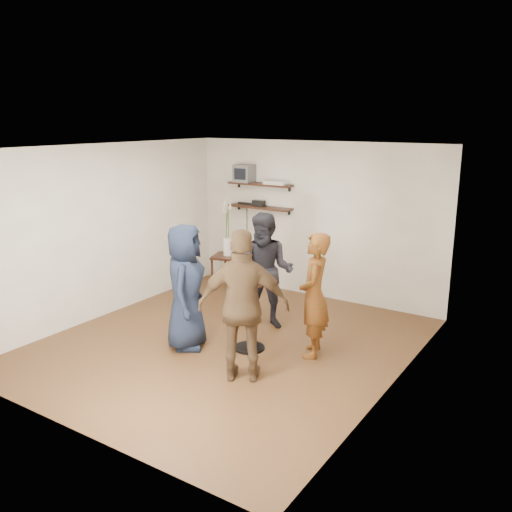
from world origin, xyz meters
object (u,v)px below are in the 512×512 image
at_px(radio, 259,203).
at_px(person_dark, 266,271).
at_px(side_table, 228,261).
at_px(person_brown, 244,306).
at_px(drinks_table, 249,304).
at_px(person_navy, 185,287).
at_px(crt_monitor, 245,173).
at_px(dvd_deck, 276,183).
at_px(person_plaid, 314,295).

xyz_separation_m(radio, person_dark, (1.13, -1.55, -0.68)).
distance_m(radio, person_dark, 2.03).
relative_size(side_table, person_brown, 0.35).
xyz_separation_m(drinks_table, person_navy, (-0.74, -0.38, 0.21)).
height_order(radio, person_brown, person_brown).
relative_size(person_dark, person_brown, 0.94).
bearing_deg(person_brown, person_navy, -46.11).
bearing_deg(drinks_table, side_table, 131.96).
distance_m(crt_monitor, side_table, 1.56).
xyz_separation_m(crt_monitor, dvd_deck, (0.65, 0.00, -0.12)).
xyz_separation_m(radio, side_table, (-0.42, -0.35, -1.02)).
bearing_deg(drinks_table, person_navy, -152.85).
relative_size(side_table, person_navy, 0.38).
height_order(person_plaid, person_dark, person_dark).
xyz_separation_m(dvd_deck, person_dark, (0.77, -1.55, -1.06)).
bearing_deg(radio, crt_monitor, 180.00).
bearing_deg(side_table, person_navy, -66.14).
relative_size(dvd_deck, person_navy, 0.24).
bearing_deg(person_navy, person_dark, -50.17).
xyz_separation_m(drinks_table, person_brown, (0.41, -0.73, 0.27)).
bearing_deg(side_table, dvd_deck, 24.41).
relative_size(radio, person_plaid, 0.14).
distance_m(radio, person_brown, 3.60).
bearing_deg(person_navy, side_table, -3.29).
bearing_deg(radio, drinks_table, -59.71).
height_order(dvd_deck, drinks_table, dvd_deck).
height_order(person_navy, person_brown, person_brown).
relative_size(crt_monitor, radio, 1.45).
bearing_deg(person_dark, side_table, 125.60).
distance_m(crt_monitor, dvd_deck, 0.66).
relative_size(radio, person_dark, 0.13).
xyz_separation_m(radio, drinks_table, (1.37, -2.34, -0.90)).
relative_size(person_dark, person_navy, 1.01).
distance_m(crt_monitor, person_dark, 2.41).
height_order(drinks_table, person_plaid, person_plaid).
distance_m(drinks_table, person_dark, 0.86).
xyz_separation_m(person_plaid, person_brown, (-0.37, -1.03, 0.09)).
distance_m(radio, person_navy, 2.88).
relative_size(crt_monitor, person_brown, 0.18).
distance_m(person_plaid, person_brown, 1.10).
distance_m(crt_monitor, radio, 0.58).
height_order(side_table, person_dark, person_dark).
relative_size(radio, drinks_table, 0.23).
height_order(radio, drinks_table, radio).
bearing_deg(person_dark, person_brown, -83.71).
height_order(crt_monitor, person_plaid, crt_monitor).
height_order(dvd_deck, side_table, dvd_deck).
relative_size(dvd_deck, drinks_table, 0.42).
bearing_deg(person_plaid, drinks_table, -90.00).
height_order(person_dark, person_brown, person_brown).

